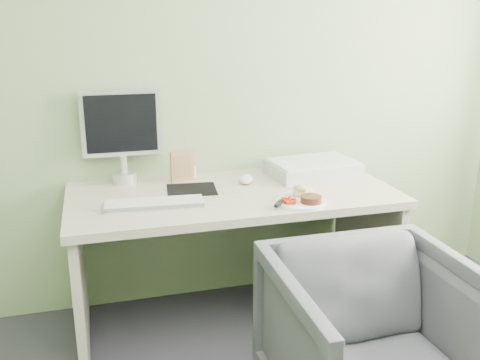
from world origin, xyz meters
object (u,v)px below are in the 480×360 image
object	(u,v)px
plate	(301,202)
desk_chair	(375,347)
desk	(233,226)
scanner	(312,169)
monitor	(122,131)

from	to	relation	value
plate	desk_chair	bearing A→B (deg)	-83.46
desk	scanner	distance (m)	0.56
scanner	plate	bearing A→B (deg)	-124.45
scanner	desk_chair	bearing A→B (deg)	-104.52
scanner	desk_chair	xyz separation A→B (m)	(-0.16, -1.04, -0.42)
monitor	desk_chair	xyz separation A→B (m)	(0.83, -1.18, -0.65)
desk	desk_chair	xyz separation A→B (m)	(0.33, -0.87, -0.20)
monitor	desk	bearing A→B (deg)	-31.06
desk	scanner	bearing A→B (deg)	18.58
plate	desk_chair	xyz separation A→B (m)	(0.07, -0.61, -0.39)
plate	desk_chair	distance (m)	0.73
scanner	desk	bearing A→B (deg)	-166.95
desk_chair	scanner	bearing A→B (deg)	81.39
desk	scanner	world-z (taller)	scanner
desk	desk_chair	distance (m)	0.95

